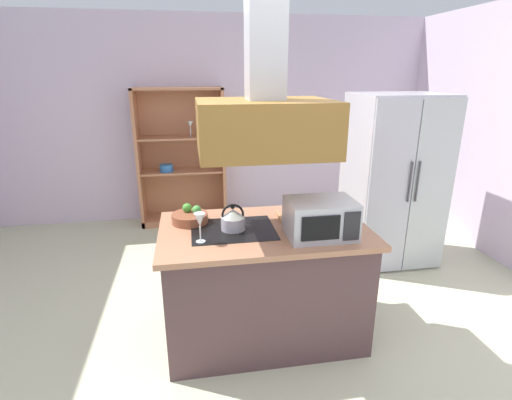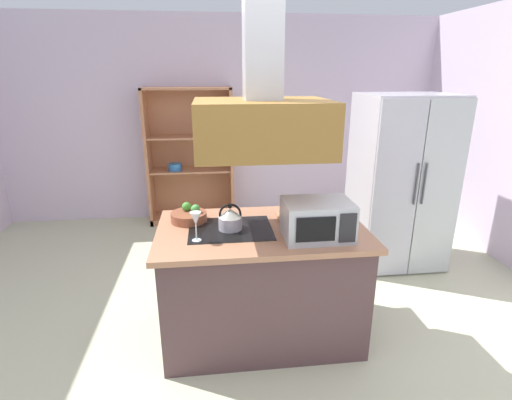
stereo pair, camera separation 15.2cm
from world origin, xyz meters
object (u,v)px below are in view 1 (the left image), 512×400
at_px(microwave, 320,218).
at_px(wine_glass_on_counter, 200,221).
at_px(refrigerator, 393,180).
at_px(dish_cabinet, 182,165).
at_px(cutting_board, 300,216).
at_px(kettle, 233,219).
at_px(fruit_bowl, 190,217).

relative_size(microwave, wine_glass_on_counter, 2.23).
xyz_separation_m(refrigerator, microwave, (-1.25, -1.30, 0.14)).
distance_m(dish_cabinet, microwave, 3.01).
bearing_deg(dish_cabinet, cutting_board, -69.12).
height_order(kettle, cutting_board, kettle).
xyz_separation_m(refrigerator, dish_cabinet, (-2.23, 1.53, -0.10)).
xyz_separation_m(refrigerator, kettle, (-1.83, -1.09, 0.09)).
xyz_separation_m(kettle, wine_glass_on_counter, (-0.24, -0.18, 0.07)).
height_order(dish_cabinet, fruit_bowl, dish_cabinet).
bearing_deg(refrigerator, wine_glass_on_counter, -148.56).
relative_size(refrigerator, fruit_bowl, 6.53).
distance_m(kettle, fruit_bowl, 0.37).
bearing_deg(cutting_board, wine_glass_on_counter, -156.91).
bearing_deg(microwave, fruit_bowl, 155.10).
xyz_separation_m(dish_cabinet, kettle, (0.40, -2.62, 0.19)).
distance_m(refrigerator, kettle, 2.13).
height_order(wine_glass_on_counter, fruit_bowl, wine_glass_on_counter).
xyz_separation_m(dish_cabinet, cutting_board, (0.94, -2.46, 0.12)).
bearing_deg(fruit_bowl, refrigerator, 22.58).
relative_size(dish_cabinet, cutting_board, 5.30).
distance_m(dish_cabinet, cutting_board, 2.64).
bearing_deg(refrigerator, kettle, -149.25).
relative_size(dish_cabinet, kettle, 9.29).
bearing_deg(dish_cabinet, fruit_bowl, -87.81).
xyz_separation_m(kettle, fruit_bowl, (-0.30, 0.20, -0.04)).
height_order(refrigerator, wine_glass_on_counter, refrigerator).
distance_m(refrigerator, fruit_bowl, 2.31).
distance_m(refrigerator, microwave, 1.81).
distance_m(microwave, wine_glass_on_counter, 0.82).
bearing_deg(kettle, wine_glass_on_counter, -143.55).
height_order(dish_cabinet, cutting_board, dish_cabinet).
xyz_separation_m(kettle, cutting_board, (0.54, 0.16, -0.07)).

